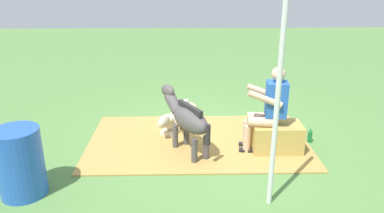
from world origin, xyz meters
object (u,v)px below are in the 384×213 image
Objects in this scene: soda_bottle at (310,136)px; tent_pole_left at (277,109)px; water_barrel at (20,162)px; pony_standing at (187,118)px; hay_bale at (276,138)px; pony_lying at (181,116)px; person_seated at (268,106)px.

tent_pole_left is (1.01, 1.62, 1.08)m from soda_bottle.
tent_pole_left is at bearing 175.03° from water_barrel.
pony_standing reaches higher than water_barrel.
hay_bale is 0.56× the size of pony_lying.
pony_standing is (1.36, -0.01, 0.33)m from hay_bale.
person_seated is at bearing 19.12° from soda_bottle.
hay_bale reaches higher than soda_bottle.
tent_pole_left is at bearing 125.72° from pony_standing.
pony_standing is at bearing 7.90° from soda_bottle.
soda_bottle is (-2.07, 0.73, -0.07)m from pony_lying.
pony_standing is at bearing -151.96° from water_barrel.
person_seated is 1.00× the size of pony_lying.
tent_pole_left is at bearing 58.10° from soda_bottle.
pony_standing is 2.04m from soda_bottle.
soda_bottle is 0.28× the size of water_barrel.
water_barrel is (3.39, 1.08, 0.21)m from hay_bale.
pony_lying is 0.55× the size of tent_pole_left.
soda_bottle is at bearing -121.90° from tent_pole_left.
pony_standing is (1.20, 0.00, -0.18)m from person_seated.
pony_lying reaches higher than soda_bottle.
person_seated reaches higher than pony_lying.
water_barrel is (2.03, 1.08, -0.12)m from pony_standing.
pony_standing is at bearing 95.31° from pony_lying.
tent_pole_left reaches higher than soda_bottle.
hay_bale is at bearing -162.41° from water_barrel.
pony_standing is at bearing -0.36° from hay_bale.
hay_bale is 0.53m from person_seated.
soda_bottle is 4.25m from water_barrel.
hay_bale is 3.56m from water_barrel.
person_seated is 1.52× the size of water_barrel.
water_barrel is (4.01, 1.36, 0.32)m from soda_bottle.
pony_standing is at bearing 0.20° from person_seated.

